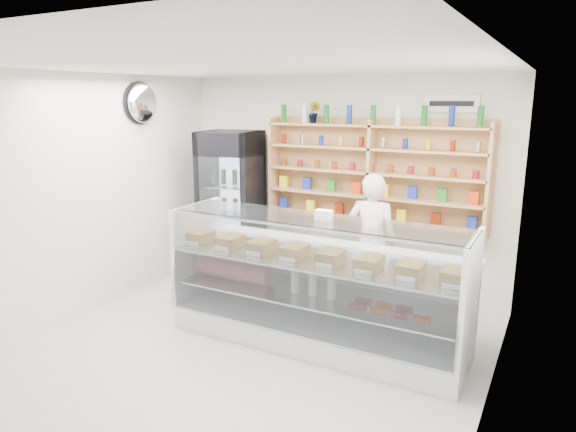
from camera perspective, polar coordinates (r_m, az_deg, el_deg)
The scene contains 8 objects.
room at distance 4.74m, azimuth -6.21°, elevation -0.68°, with size 5.00×5.00×5.00m.
display_counter at distance 5.46m, azimuth 3.10°, elevation -10.19°, with size 3.09×0.92×1.35m.
shop_worker at distance 6.22m, azimuth 9.24°, elevation -2.87°, with size 0.61×0.40×1.67m, color white.
drinks_cooler at distance 7.15m, azimuth -6.31°, elevation 1.03°, with size 0.86×0.84×2.08m.
wall_shelving at distance 6.54m, azimuth 9.21°, elevation 4.74°, with size 2.84×0.28×1.33m.
potted_plant at distance 6.79m, azimuth 2.91°, elevation 11.46°, with size 0.15×0.12×0.28m, color #1E6626.
security_mirror at distance 6.92m, azimuth -15.84°, elevation 11.98°, with size 0.15×0.50×0.50m, color silver.
wall_sign at distance 6.37m, azimuth 17.71°, elevation 11.81°, with size 0.62×0.03×0.20m, color white.
Camera 1 is at (2.63, -3.78, 2.51)m, focal length 32.00 mm.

